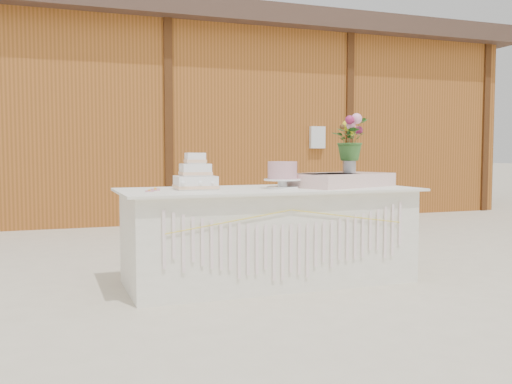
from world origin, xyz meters
The scene contains 9 objects.
ground centered at (0.00, 0.00, 0.00)m, with size 80.00×80.00×0.00m, color beige.
barn centered at (-0.01, 5.99, 1.68)m, with size 12.60×4.60×3.30m.
cake_table centered at (0.00, 0.00, 0.39)m, with size 2.40×1.00×0.77m.
wedding_cake centered at (-0.59, 0.08, 0.87)m, with size 0.34×0.34×0.29m.
pink_cake_stand centered at (0.10, -0.05, 0.89)m, with size 0.30×0.30×0.22m.
satin_runner centered at (0.66, 0.02, 0.83)m, with size 0.90×0.52×0.11m, color #FFD2CD.
flower_vase centered at (0.78, 0.07, 0.96)m, with size 0.11×0.11×0.16m, color #ADACB1.
bouquet centered at (0.78, 0.07, 1.22)m, with size 0.33×0.29×0.37m, color #326428.
loose_flowers centered at (-0.96, 0.08, 0.78)m, with size 0.14×0.33×0.02m, color pink, non-canonical shape.
Camera 1 is at (-1.70, -4.30, 1.06)m, focal length 40.00 mm.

